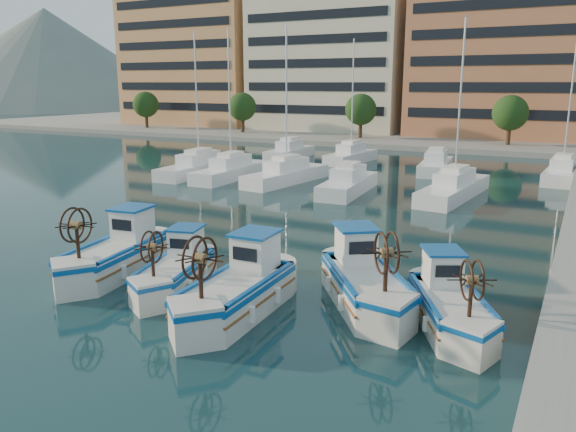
{
  "coord_description": "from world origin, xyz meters",
  "views": [
    {
      "loc": [
        12.17,
        -15.23,
        7.51
      ],
      "look_at": [
        0.25,
        7.07,
        1.5
      ],
      "focal_mm": 35.0,
      "sensor_mm": 36.0,
      "label": 1
    }
  ],
  "objects_px": {
    "fishing_boat_a": "(117,252)",
    "fishing_boat_c": "(239,288)",
    "fishing_boat_d": "(364,280)",
    "fishing_boat_e": "(449,303)",
    "fishing_boat_b": "(176,269)"
  },
  "relations": [
    {
      "from": "fishing_boat_e",
      "to": "fishing_boat_c",
      "type": "bearing_deg",
      "value": 171.41
    },
    {
      "from": "fishing_boat_a",
      "to": "fishing_boat_b",
      "type": "relative_size",
      "value": 1.18
    },
    {
      "from": "fishing_boat_c",
      "to": "fishing_boat_d",
      "type": "distance_m",
      "value": 4.34
    },
    {
      "from": "fishing_boat_d",
      "to": "fishing_boat_c",
      "type": "bearing_deg",
      "value": -178.9
    },
    {
      "from": "fishing_boat_a",
      "to": "fishing_boat_e",
      "type": "height_order",
      "value": "fishing_boat_a"
    },
    {
      "from": "fishing_boat_a",
      "to": "fishing_boat_c",
      "type": "bearing_deg",
      "value": -17.56
    },
    {
      "from": "fishing_boat_a",
      "to": "fishing_boat_e",
      "type": "xyz_separation_m",
      "value": [
        12.94,
        1.2,
        -0.11
      ]
    },
    {
      "from": "fishing_boat_b",
      "to": "fishing_boat_d",
      "type": "bearing_deg",
      "value": -0.07
    },
    {
      "from": "fishing_boat_c",
      "to": "fishing_boat_d",
      "type": "xyz_separation_m",
      "value": [
        3.42,
        2.68,
        -0.0
      ]
    },
    {
      "from": "fishing_boat_d",
      "to": "fishing_boat_e",
      "type": "relative_size",
      "value": 1.11
    },
    {
      "from": "fishing_boat_b",
      "to": "fishing_boat_c",
      "type": "xyz_separation_m",
      "value": [
        3.33,
        -0.86,
        0.14
      ]
    },
    {
      "from": "fishing_boat_b",
      "to": "fishing_boat_e",
      "type": "distance_m",
      "value": 9.86
    },
    {
      "from": "fishing_boat_d",
      "to": "fishing_boat_e",
      "type": "height_order",
      "value": "fishing_boat_d"
    },
    {
      "from": "fishing_boat_e",
      "to": "fishing_boat_b",
      "type": "bearing_deg",
      "value": 160.27
    },
    {
      "from": "fishing_boat_b",
      "to": "fishing_boat_d",
      "type": "relative_size",
      "value": 0.86
    }
  ]
}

